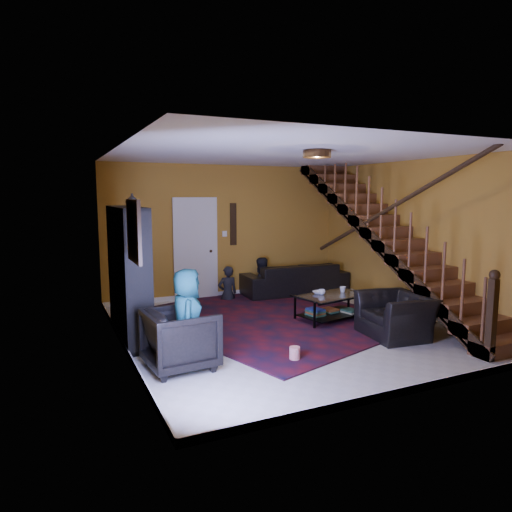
{
  "coord_description": "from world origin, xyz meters",
  "views": [
    {
      "loc": [
        -3.5,
        -6.35,
        2.17
      ],
      "look_at": [
        -0.39,
        0.4,
        1.17
      ],
      "focal_mm": 32.0,
      "sensor_mm": 36.0,
      "label": 1
    }
  ],
  "objects_px": {
    "bookshelf": "(129,276)",
    "armchair_right": "(396,315)",
    "sofa": "(294,279)",
    "coffee_table": "(333,306)",
    "armchair_left": "(181,339)"
  },
  "relations": [
    {
      "from": "armchair_left",
      "to": "coffee_table",
      "type": "distance_m",
      "value": 3.18
    },
    {
      "from": "sofa",
      "to": "coffee_table",
      "type": "xyz_separation_m",
      "value": [
        -0.48,
        -2.2,
        -0.07
      ]
    },
    {
      "from": "armchair_right",
      "to": "coffee_table",
      "type": "bearing_deg",
      "value": -156.18
    },
    {
      "from": "armchair_left",
      "to": "bookshelf",
      "type": "bearing_deg",
      "value": 8.33
    },
    {
      "from": "bookshelf",
      "to": "armchair_right",
      "type": "relative_size",
      "value": 1.96
    },
    {
      "from": "bookshelf",
      "to": "sofa",
      "type": "xyz_separation_m",
      "value": [
        3.83,
        1.7,
        -0.63
      ]
    },
    {
      "from": "armchair_left",
      "to": "sofa",
      "type": "bearing_deg",
      "value": -51.54
    },
    {
      "from": "sofa",
      "to": "coffee_table",
      "type": "bearing_deg",
      "value": 81.19
    },
    {
      "from": "coffee_table",
      "to": "sofa",
      "type": "bearing_deg",
      "value": 77.77
    },
    {
      "from": "armchair_right",
      "to": "coffee_table",
      "type": "xyz_separation_m",
      "value": [
        -0.36,
        1.16,
        -0.07
      ]
    },
    {
      "from": "armchair_right",
      "to": "coffee_table",
      "type": "distance_m",
      "value": 1.22
    },
    {
      "from": "sofa",
      "to": "armchair_right",
      "type": "height_order",
      "value": "sofa"
    },
    {
      "from": "bookshelf",
      "to": "sofa",
      "type": "bearing_deg",
      "value": 23.96
    },
    {
      "from": "sofa",
      "to": "armchair_left",
      "type": "xyz_separation_m",
      "value": [
        -3.47,
        -3.24,
        0.04
      ]
    },
    {
      "from": "bookshelf",
      "to": "coffee_table",
      "type": "xyz_separation_m",
      "value": [
        3.35,
        -0.5,
        -0.7
      ]
    }
  ]
}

